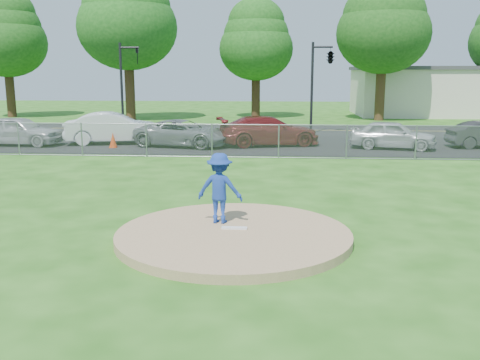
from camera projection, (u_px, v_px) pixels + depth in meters
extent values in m
plane|color=#1F5613|center=(254.00, 166.00, 22.07)|extent=(120.00, 120.00, 0.00)
cylinder|color=#A4815A|center=(234.00, 235.00, 12.28)|extent=(5.40, 5.40, 0.20)
cube|color=white|center=(234.00, 228.00, 12.45)|extent=(0.60, 0.15, 0.04)
cube|color=gray|center=(256.00, 141.00, 23.88)|extent=(40.00, 0.06, 1.50)
cube|color=black|center=(260.00, 145.00, 28.43)|extent=(50.00, 8.00, 0.01)
cube|color=black|center=(264.00, 130.00, 35.76)|extent=(60.00, 7.00, 0.01)
cube|color=beige|center=(447.00, 93.00, 47.91)|extent=(16.00, 9.00, 4.00)
cube|color=#3F3F42|center=(449.00, 68.00, 47.48)|extent=(16.40, 9.40, 0.30)
cylinder|color=#372114|center=(10.00, 92.00, 45.72)|extent=(0.74, 0.74, 4.20)
ellipsoid|color=#184E15|center=(6.00, 43.00, 44.90)|extent=(6.72, 6.72, 5.71)
ellipsoid|color=#184E15|center=(5.00, 28.00, 44.67)|extent=(5.91, 5.91, 5.03)
ellipsoid|color=#184E15|center=(4.00, 14.00, 44.44)|extent=(5.11, 5.11, 4.34)
cylinder|color=#3A2415|center=(130.00, 89.00, 42.91)|extent=(0.78, 0.78, 4.90)
ellipsoid|color=#175216|center=(127.00, 27.00, 41.96)|extent=(7.84, 7.84, 6.66)
ellipsoid|color=#175216|center=(127.00, 9.00, 41.68)|extent=(6.90, 6.90, 5.86)
cylinder|color=#341E13|center=(256.00, 95.00, 45.23)|extent=(0.72, 0.72, 3.85)
ellipsoid|color=#175015|center=(256.00, 49.00, 44.48)|extent=(6.16, 6.16, 5.24)
ellipsoid|color=#175015|center=(256.00, 36.00, 44.27)|extent=(5.42, 5.42, 4.61)
ellipsoid|color=#175015|center=(256.00, 22.00, 44.05)|extent=(4.68, 4.68, 3.98)
cylinder|color=#3C2716|center=(380.00, 92.00, 42.49)|extent=(0.76, 0.76, 4.55)
ellipsoid|color=#164913|center=(383.00, 34.00, 41.61)|extent=(7.28, 7.28, 6.19)
ellipsoid|color=#164913|center=(384.00, 17.00, 41.35)|extent=(6.41, 6.41, 5.45)
ellipsoid|color=#164913|center=(385.00, 0.00, 41.10)|extent=(5.53, 5.53, 4.70)
cylinder|color=black|center=(122.00, 88.00, 33.89)|extent=(0.16, 0.16, 5.60)
cylinder|color=black|center=(129.00, 48.00, 33.36)|extent=(1.20, 0.12, 0.12)
imported|color=black|center=(137.00, 56.00, 33.42)|extent=(0.16, 0.20, 1.00)
cylinder|color=black|center=(312.00, 89.00, 33.04)|extent=(0.16, 0.16, 5.60)
cylinder|color=black|center=(323.00, 47.00, 32.50)|extent=(1.20, 0.12, 0.12)
imported|color=black|center=(331.00, 55.00, 32.56)|extent=(0.53, 2.48, 1.00)
imported|color=navy|center=(220.00, 188.00, 12.83)|extent=(1.18, 0.78, 1.70)
cone|color=red|center=(113.00, 140.00, 27.22)|extent=(0.40, 0.40, 0.77)
imported|color=#B1B1B6|center=(19.00, 131.00, 28.02)|extent=(4.60, 2.08, 1.53)
imported|color=white|center=(114.00, 128.00, 28.67)|extent=(5.36, 2.90, 1.68)
imported|color=slate|center=(183.00, 133.00, 27.61)|extent=(5.32, 3.31, 1.37)
imported|color=maroon|center=(269.00, 131.00, 27.91)|extent=(5.68, 3.45, 1.54)
imported|color=#B8BBBD|center=(393.00, 135.00, 26.73)|extent=(4.45, 2.56, 1.42)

